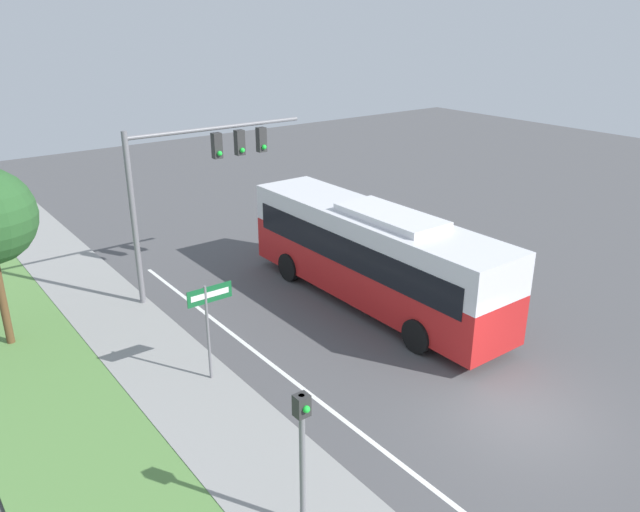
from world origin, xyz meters
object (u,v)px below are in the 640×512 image
at_px(pedestrian_signal, 302,441).
at_px(street_sign, 209,314).
at_px(signal_gantry, 196,170).
at_px(bus, 372,252).

distance_m(pedestrian_signal, street_sign, 6.04).
xyz_separation_m(pedestrian_signal, street_sign, (1.14, 5.93, -0.07)).
bearing_deg(signal_gantry, bus, -48.57).
xyz_separation_m(bus, street_sign, (-6.88, -1.12, 0.12)).
relative_size(bus, pedestrian_signal, 3.51).
bearing_deg(signal_gantry, street_sign, -115.02).
bearing_deg(bus, pedestrian_signal, -138.68).
xyz_separation_m(bus, pedestrian_signal, (-8.02, -7.05, 0.19)).
relative_size(bus, street_sign, 3.78).
xyz_separation_m(bus, signal_gantry, (-4.16, 4.71, 2.60)).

